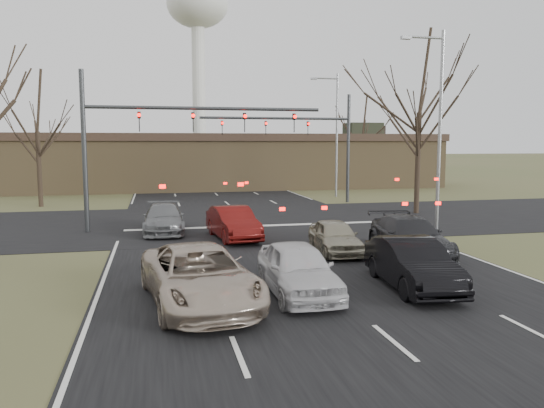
% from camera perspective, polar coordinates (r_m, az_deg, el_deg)
% --- Properties ---
extents(ground, '(360.00, 360.00, 0.00)m').
position_cam_1_polar(ground, '(16.05, 6.76, -9.55)').
color(ground, '#4B552D').
rests_on(ground, ground).
extents(road_main, '(14.00, 300.00, 0.02)m').
position_cam_1_polar(road_main, '(74.85, -8.53, 3.14)').
color(road_main, black).
rests_on(road_main, ground).
extents(road_cross, '(200.00, 14.00, 0.02)m').
position_cam_1_polar(road_cross, '(30.31, -2.60, -1.82)').
color(road_cross, black).
rests_on(road_cross, ground).
extents(building, '(42.40, 10.40, 5.30)m').
position_cam_1_polar(building, '(53.05, -4.76, 4.66)').
color(building, olive).
rests_on(building, ground).
extents(water_tower, '(15.00, 15.00, 44.50)m').
position_cam_1_polar(water_tower, '(138.52, -8.00, 19.49)').
color(water_tower, silver).
rests_on(water_tower, ground).
extents(mast_arm_near, '(12.12, 0.24, 8.00)m').
position_cam_1_polar(mast_arm_near, '(27.55, -12.80, 7.73)').
color(mast_arm_near, '#383A3D').
rests_on(mast_arm_near, ground).
extents(mast_arm_far, '(11.12, 0.24, 8.00)m').
position_cam_1_polar(mast_arm_far, '(39.21, 4.33, 7.42)').
color(mast_arm_far, '#383A3D').
rests_on(mast_arm_far, ground).
extents(streetlight_right_near, '(2.34, 0.25, 10.00)m').
position_cam_1_polar(streetlight_right_near, '(28.25, 17.33, 8.61)').
color(streetlight_right_near, gray).
rests_on(streetlight_right_near, ground).
extents(streetlight_right_far, '(2.34, 0.25, 10.00)m').
position_cam_1_polar(streetlight_right_far, '(44.00, 6.77, 8.04)').
color(streetlight_right_far, gray).
rests_on(streetlight_right_far, ground).
extents(tree_right_near, '(6.90, 6.90, 11.50)m').
position_cam_1_polar(tree_right_near, '(34.82, 15.69, 13.70)').
color(tree_right_near, black).
rests_on(tree_right_near, ground).
extents(tree_left_far, '(5.70, 5.70, 9.50)m').
position_cam_1_polar(tree_left_far, '(40.42, -24.07, 10.15)').
color(tree_left_far, black).
rests_on(tree_left_far, ground).
extents(tree_right_far, '(5.40, 5.40, 9.00)m').
position_cam_1_polar(tree_right_far, '(53.53, 9.76, 9.20)').
color(tree_right_far, black).
rests_on(tree_right_far, ground).
extents(car_silver_suv, '(3.39, 6.07, 1.61)m').
position_cam_1_polar(car_silver_suv, '(14.86, -7.82, -7.68)').
color(car_silver_suv, '#BAA996').
rests_on(car_silver_suv, ground).
extents(car_white_sedan, '(1.85, 4.55, 1.54)m').
position_cam_1_polar(car_white_sedan, '(15.67, 2.80, -6.99)').
color(car_white_sedan, silver).
rests_on(car_white_sedan, ground).
extents(car_black_hatch, '(1.99, 4.75, 1.53)m').
position_cam_1_polar(car_black_hatch, '(16.88, 14.85, -6.24)').
color(car_black_hatch, black).
rests_on(car_black_hatch, ground).
extents(car_charcoal_sedan, '(2.67, 5.49, 1.54)m').
position_cam_1_polar(car_charcoal_sedan, '(21.60, 14.58, -3.43)').
color(car_charcoal_sedan, black).
rests_on(car_charcoal_sedan, ground).
extents(car_grey_ahead, '(2.07, 4.88, 1.41)m').
position_cam_1_polar(car_grey_ahead, '(26.90, -11.56, -1.54)').
color(car_grey_ahead, slate).
rests_on(car_grey_ahead, ground).
extents(car_red_ahead, '(2.16, 4.73, 1.51)m').
position_cam_1_polar(car_red_ahead, '(24.64, -4.20, -2.05)').
color(car_red_ahead, '#5A0E0C').
rests_on(car_red_ahead, ground).
extents(car_silver_ahead, '(1.86, 4.07, 1.35)m').
position_cam_1_polar(car_silver_ahead, '(21.63, 6.79, -3.49)').
color(car_silver_ahead, gray).
rests_on(car_silver_ahead, ground).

